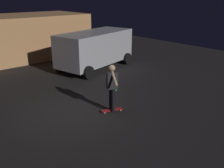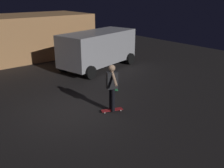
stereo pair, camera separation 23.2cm
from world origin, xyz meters
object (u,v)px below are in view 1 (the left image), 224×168
object	(u,v)px
parked_van	(95,48)
skater	(112,84)
skateboard_ridden	(112,110)
skateboard_spare	(113,88)

from	to	relation	value
parked_van	skater	bearing A→B (deg)	-121.30
skateboard_ridden	parked_van	bearing A→B (deg)	58.70
skateboard_ridden	skateboard_spare	distance (m)	2.29
parked_van	skateboard_spare	bearing A→B (deg)	-114.43
parked_van	skateboard_spare	xyz separation A→B (m)	(-1.45, -3.18, -1.11)
skateboard_spare	skater	bearing A→B (deg)	-131.85
skateboard_ridden	skateboard_spare	bearing A→B (deg)	48.15
parked_van	skateboard_ridden	world-z (taller)	parked_van
skateboard_spare	skateboard_ridden	bearing A→B (deg)	-131.85
parked_van	skater	distance (m)	5.72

